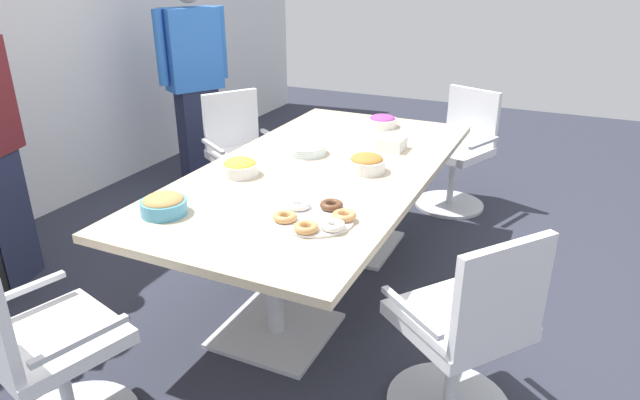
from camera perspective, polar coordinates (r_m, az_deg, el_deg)
ground_plane at (r=3.48m, az=0.00°, el=-8.43°), size 10.00×10.00×0.01m
back_wall at (r=4.54m, az=-29.73°, el=15.06°), size 8.00×0.10×2.80m
conference_table at (r=3.19m, az=0.00°, el=1.24°), size 2.40×1.20×0.75m
office_chair_0 at (r=2.49m, az=-26.27°, el=-14.16°), size 0.67×0.67×0.91m
office_chair_1 at (r=2.42m, az=14.53°, el=-13.42°), size 0.76×0.76×0.91m
office_chair_2 at (r=4.52m, az=13.78°, el=4.35°), size 0.70×0.70×0.91m
office_chair_3 at (r=4.32m, az=-7.93°, el=3.93°), size 0.75×0.75×0.91m
person_standing_2 at (r=4.88m, az=-12.59°, el=11.82°), size 0.57×0.41×1.72m
snack_bowl_cookies at (r=2.65m, az=-15.58°, el=-0.43°), size 0.21×0.21×0.10m
snack_bowl_pretzels at (r=3.08m, az=4.75°, el=3.76°), size 0.21×0.21×0.10m
snack_bowl_candy_mix at (r=3.94m, az=6.34°, el=7.99°), size 0.20×0.20×0.08m
snack_bowl_chips_yellow at (r=3.04m, az=-8.14°, el=3.34°), size 0.20×0.20×0.09m
donut_platter at (r=2.49m, az=-0.45°, el=-1.74°), size 0.37×0.36×0.04m
plate_stack at (r=3.36m, az=-1.42°, el=5.15°), size 0.24×0.24×0.05m
napkin_pile at (r=3.46m, az=7.21°, el=5.72°), size 0.16×0.16×0.07m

